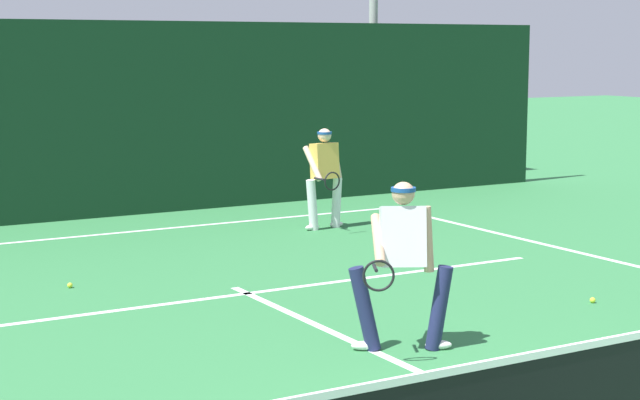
{
  "coord_description": "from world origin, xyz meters",
  "views": [
    {
      "loc": [
        -5.37,
        -4.93,
        2.92
      ],
      "look_at": [
        1.16,
        6.33,
        1.0
      ],
      "focal_mm": 59.26,
      "sensor_mm": 36.0,
      "label": 1
    }
  ],
  "objects_px": {
    "tennis_ball": "(593,300)",
    "player_near": "(402,258)",
    "player_far": "(325,174)",
    "tennis_ball_extra": "(70,285)"
  },
  "relations": [
    {
      "from": "tennis_ball",
      "to": "player_near",
      "type": "bearing_deg",
      "value": -171.29
    },
    {
      "from": "player_far",
      "to": "tennis_ball_extra",
      "type": "bearing_deg",
      "value": 17.61
    },
    {
      "from": "player_near",
      "to": "tennis_ball",
      "type": "distance_m",
      "value": 3.12
    },
    {
      "from": "player_near",
      "to": "tennis_ball_extra",
      "type": "bearing_deg",
      "value": -36.96
    },
    {
      "from": "player_near",
      "to": "player_far",
      "type": "xyz_separation_m",
      "value": [
        2.8,
        6.23,
        -0.02
      ]
    },
    {
      "from": "player_far",
      "to": "tennis_ball_extra",
      "type": "relative_size",
      "value": 24.43
    },
    {
      "from": "player_far",
      "to": "tennis_ball",
      "type": "height_order",
      "value": "player_far"
    },
    {
      "from": "tennis_ball",
      "to": "player_far",
      "type": "bearing_deg",
      "value": 91.6
    },
    {
      "from": "player_near",
      "to": "tennis_ball_extra",
      "type": "xyz_separation_m",
      "value": [
        -1.98,
        4.19,
        -0.87
      ]
    },
    {
      "from": "player_near",
      "to": "player_far",
      "type": "height_order",
      "value": "player_near"
    }
  ]
}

